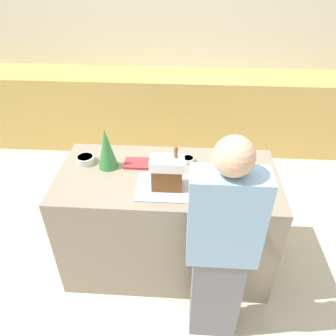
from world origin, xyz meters
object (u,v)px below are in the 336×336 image
at_px(candy_bowl_beside_tree, 170,161).
at_px(candy_bowl_near_tray_left, 224,156).
at_px(baking_tray, 167,187).
at_px(person, 221,249).
at_px(candy_bowl_center_rear, 85,159).
at_px(cookbook, 139,163).
at_px(candy_bowl_near_tray_right, 188,160).
at_px(decorative_tree, 106,149).
at_px(gingerbread_house, 167,172).

bearing_deg(candy_bowl_beside_tree, candy_bowl_near_tray_left, 14.37).
height_order(baking_tray, person, person).
distance_m(baking_tray, candy_bowl_near_tray_left, 0.56).
xyz_separation_m(candy_bowl_center_rear, cookbook, (0.40, -0.00, -0.02)).
height_order(candy_bowl_near_tray_right, person, person).
bearing_deg(candy_bowl_beside_tree, baking_tray, -90.21).
xyz_separation_m(decorative_tree, candy_bowl_beside_tree, (0.45, 0.06, -0.13)).
bearing_deg(cookbook, candy_bowl_near_tray_left, 11.01).
bearing_deg(baking_tray, candy_bowl_near_tray_right, 66.97).
relative_size(baking_tray, candy_bowl_near_tray_right, 4.39).
height_order(gingerbread_house, person, person).
bearing_deg(person, cookbook, 130.17).
xyz_separation_m(baking_tray, decorative_tree, (-0.45, 0.22, 0.15)).
height_order(candy_bowl_beside_tree, candy_bowl_near_tray_right, candy_bowl_beside_tree).
height_order(candy_bowl_beside_tree, person, person).
xyz_separation_m(baking_tray, gingerbread_house, (0.00, 0.00, 0.12)).
relative_size(gingerbread_house, candy_bowl_near_tray_left, 2.33).
distance_m(candy_bowl_center_rear, cookbook, 0.40).
bearing_deg(cookbook, candy_bowl_near_tray_right, 8.74).
bearing_deg(cookbook, baking_tray, -48.84).
bearing_deg(person, candy_bowl_beside_tree, 116.16).
distance_m(baking_tray, cookbook, 0.35).
height_order(decorative_tree, cookbook, decorative_tree).
bearing_deg(baking_tray, decorative_tree, 153.49).
bearing_deg(candy_bowl_near_tray_left, baking_tray, -136.57).
bearing_deg(baking_tray, candy_bowl_center_rear, 157.03).
relative_size(baking_tray, candy_bowl_center_rear, 3.03).
bearing_deg(gingerbread_house, candy_bowl_near_tray_right, 67.03).
relative_size(candy_bowl_center_rear, person, 0.09).
distance_m(candy_bowl_near_tray_left, candy_bowl_beside_tree, 0.42).
bearing_deg(candy_bowl_near_tray_right, candy_bowl_beside_tree, -164.84).
bearing_deg(candy_bowl_near_tray_right, cookbook, -171.26).
distance_m(decorative_tree, candy_bowl_center_rear, 0.23).
relative_size(baking_tray, candy_bowl_near_tray_left, 3.23).
distance_m(candy_bowl_near_tray_left, candy_bowl_center_rear, 1.05).
bearing_deg(candy_bowl_center_rear, cookbook, -0.70).
bearing_deg(decorative_tree, candy_bowl_near_tray_left, 10.78).
xyz_separation_m(candy_bowl_center_rear, candy_bowl_beside_tree, (0.63, 0.01, -0.00)).
bearing_deg(cookbook, decorative_tree, -169.90).
height_order(candy_bowl_beside_tree, cookbook, candy_bowl_beside_tree).
height_order(candy_bowl_center_rear, cookbook, candy_bowl_center_rear).
distance_m(decorative_tree, candy_bowl_beside_tree, 0.47).
xyz_separation_m(decorative_tree, cookbook, (0.22, 0.04, -0.14)).
relative_size(decorative_tree, candy_bowl_beside_tree, 3.09).
relative_size(baking_tray, candy_bowl_beside_tree, 4.21).
distance_m(candy_bowl_near_tray_left, candy_bowl_near_tray_right, 0.28).
relative_size(candy_bowl_near_tray_left, candy_bowl_near_tray_right, 1.36).
bearing_deg(gingerbread_house, person, -50.50).
distance_m(gingerbread_house, candy_bowl_near_tray_left, 0.57).
xyz_separation_m(decorative_tree, person, (0.79, -0.64, -0.26)).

